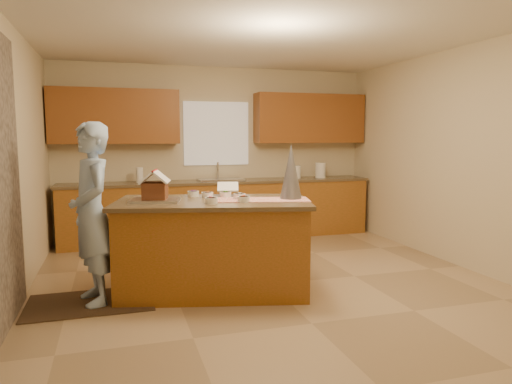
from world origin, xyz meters
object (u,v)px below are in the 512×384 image
Objects in this scene: island_base at (213,248)px; gingerbread_house at (155,188)px; tinsel_tree at (291,172)px; boy at (92,214)px.

gingerbread_house reaches higher than island_base.
tinsel_tree reaches higher than island_base.
boy reaches higher than gingerbread_house.
tinsel_tree is at bearing 3.67° from island_base.
boy is 4.96× the size of gingerbread_house.
tinsel_tree is 1.64× the size of gingerbread_house.
gingerbread_house is at bearing 170.74° from tinsel_tree.
boy is at bearing -170.50° from gingerbread_house.
tinsel_tree is 1.40m from gingerbread_house.
gingerbread_house is (-0.57, 0.08, 0.64)m from island_base.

